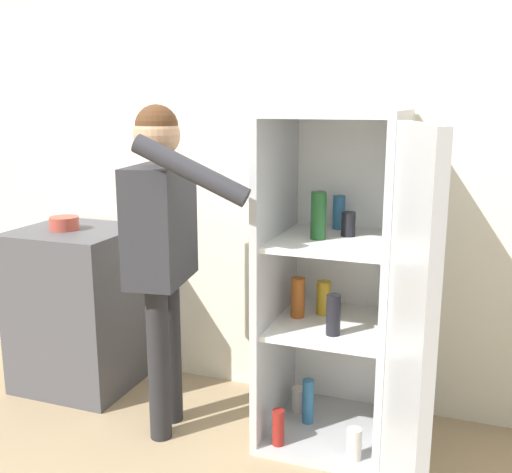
% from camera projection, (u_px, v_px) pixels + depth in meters
% --- Properties ---
extents(wall_back, '(7.00, 0.06, 2.55)m').
position_uv_depth(wall_back, '(281.00, 166.00, 3.19)').
color(wall_back, silver).
rests_on(wall_back, ground_plane).
extents(refrigerator, '(0.83, 1.23, 1.58)m').
position_uv_depth(refrigerator, '(348.00, 289.00, 2.72)').
color(refrigerator, '#B7BABC').
rests_on(refrigerator, ground_plane).
extents(person, '(0.66, 0.55, 1.60)m').
position_uv_depth(person, '(162.00, 231.00, 2.80)').
color(person, '#262628').
rests_on(person, ground_plane).
extents(counter, '(0.63, 0.58, 0.92)m').
position_uv_depth(counter, '(79.00, 308.00, 3.43)').
color(counter, '#4C4C51').
rests_on(counter, ground_plane).
extents(bowl, '(0.16, 0.16, 0.07)m').
position_uv_depth(bowl, '(64.00, 223.00, 3.31)').
color(bowl, '#B24738').
rests_on(bowl, counter).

